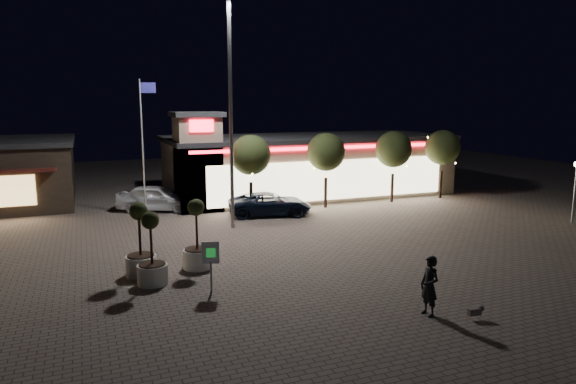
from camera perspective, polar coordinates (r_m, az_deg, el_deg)
name	(u,v)px	position (r m, az deg, el deg)	size (l,w,h in m)	color
ground	(239,278)	(20.02, -5.44, -9.51)	(90.00, 90.00, 0.00)	#60574E
retail_building	(303,165)	(37.29, 1.68, 3.05)	(20.40, 8.40, 6.10)	tan
floodlight_pole	(230,95)	(27.13, -6.42, 10.63)	(0.60, 0.40, 12.38)	gray
flagpole	(144,136)	(31.38, -15.73, 6.05)	(0.95, 0.10, 8.00)	white
lamp_post_east	(576,179)	(32.56, 29.36, 1.23)	(0.36, 0.36, 3.48)	gray
string_tree_a	(251,155)	(30.73, -4.18, 4.11)	(2.42, 2.42, 4.79)	#332319
string_tree_b	(326,152)	(32.58, 4.25, 4.43)	(2.42, 2.42, 4.79)	#332319
string_tree_c	(393,150)	(35.06, 11.64, 4.64)	(2.42, 2.42, 4.79)	#332319
string_tree_d	(442,148)	(37.40, 16.79, 4.74)	(2.42, 2.42, 4.79)	#332319
pickup_truck	(270,204)	(30.62, -2.03, -1.33)	(2.29, 4.97, 1.38)	black
white_sedan	(156,198)	(32.91, -14.44, -0.62)	(1.93, 4.79, 1.63)	white
pedestrian	(430,286)	(16.92, 15.45, -10.05)	(0.70, 0.46, 1.93)	black
dog	(477,311)	(17.30, 20.23, -12.26)	(0.54, 0.22, 0.29)	#59514C
planter_left	(141,253)	(20.78, -16.06, -6.54)	(1.18, 1.18, 2.90)	silver
planter_mid	(152,262)	(19.70, -14.87, -7.53)	(1.12, 1.12, 2.75)	silver
planter_right	(197,247)	(21.18, -10.06, -6.03)	(1.16, 1.16, 2.86)	silver
valet_sign	(211,257)	(18.35, -8.59, -7.14)	(0.59, 0.25, 1.85)	gray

